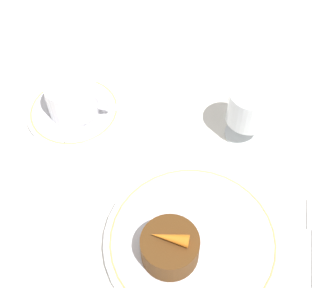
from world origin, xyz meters
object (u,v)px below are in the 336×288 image
wine_glass (249,109)px  dinner_plate (192,241)px  fork (315,244)px  dessert_cake (170,248)px  coffee_cup (72,96)px

wine_glass → dinner_plate: bearing=-99.0°
dinner_plate → wine_glass: 0.23m
wine_glass → fork: bearing=-51.9°
fork → dessert_cake: dessert_cake is taller
fork → dessert_cake: bearing=-158.2°
fork → coffee_cup: bearing=162.4°
dinner_plate → wine_glass: (0.03, 0.22, 0.06)m
dinner_plate → wine_glass: size_ratio=2.51×
wine_glass → coffee_cup: bearing=-172.9°
dinner_plate → fork: size_ratio=1.33×
coffee_cup → dessert_cake: 0.31m
coffee_cup → dessert_cake: (0.23, -0.21, -0.01)m
wine_glass → fork: wine_glass is taller
wine_glass → dessert_cake: size_ratio=1.26×
fork → dinner_plate: bearing=-164.6°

